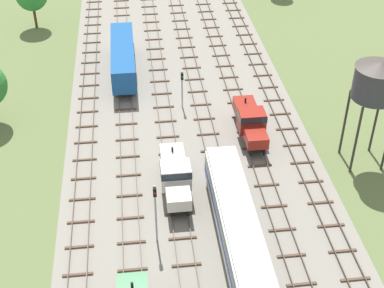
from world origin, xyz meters
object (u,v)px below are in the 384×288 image
(shunter_loco_centre_left_midfar, at_px, (175,175))
(water_tower, at_px, (377,81))
(freight_boxcar_left_farther, at_px, (123,57))
(signal_post_near, at_px, (155,207))
(shunter_loco_centre_right_far, at_px, (250,121))
(diesel_railcar_centre_mid, at_px, (241,237))
(signal_post_nearest, at_px, (182,85))

(shunter_loco_centre_left_midfar, height_order, water_tower, water_tower)
(freight_boxcar_left_farther, bearing_deg, signal_post_near, -85.84)
(shunter_loco_centre_right_far, height_order, freight_boxcar_left_farther, freight_boxcar_left_farther)
(shunter_loco_centre_left_midfar, bearing_deg, water_tower, 7.81)
(shunter_loco_centre_right_far, xyz_separation_m, water_tower, (10.09, -5.46, 7.01))
(diesel_railcar_centre_mid, relative_size, signal_post_near, 3.45)
(shunter_loco_centre_right_far, bearing_deg, shunter_loco_centre_left_midfar, -136.95)
(shunter_loco_centre_left_midfar, relative_size, water_tower, 0.77)
(shunter_loco_centre_right_far, relative_size, signal_post_near, 1.42)
(signal_post_nearest, bearing_deg, water_tower, -36.34)
(signal_post_nearest, bearing_deg, signal_post_near, -101.64)
(diesel_railcar_centre_mid, height_order, signal_post_nearest, signal_post_nearest)
(signal_post_nearest, bearing_deg, freight_boxcar_left_farther, 126.76)
(diesel_railcar_centre_mid, distance_m, shunter_loco_centre_left_midfar, 10.02)
(water_tower, bearing_deg, freight_boxcar_left_farther, 137.87)
(shunter_loco_centre_left_midfar, distance_m, signal_post_near, 6.72)
(shunter_loco_centre_right_far, height_order, signal_post_nearest, signal_post_nearest)
(signal_post_near, bearing_deg, freight_boxcar_left_farther, 94.16)
(shunter_loco_centre_left_midfar, bearing_deg, diesel_railcar_centre_mid, -64.57)
(water_tower, height_order, signal_post_near, water_tower)
(diesel_railcar_centre_mid, height_order, shunter_loco_centre_left_midfar, diesel_railcar_centre_mid)
(diesel_railcar_centre_mid, distance_m, shunter_loco_centre_right_far, 17.59)
(freight_boxcar_left_farther, relative_size, signal_post_nearest, 3.09)
(diesel_railcar_centre_mid, relative_size, freight_boxcar_left_farther, 1.46)
(water_tower, bearing_deg, signal_post_near, -157.34)
(signal_post_nearest, bearing_deg, shunter_loco_centre_right_far, -46.12)
(freight_boxcar_left_farther, height_order, water_tower, water_tower)
(shunter_loco_centre_left_midfar, relative_size, shunter_loco_centre_right_far, 1.00)
(freight_boxcar_left_farther, height_order, signal_post_near, signal_post_near)
(shunter_loco_centre_left_midfar, xyz_separation_m, shunter_loco_centre_right_far, (8.59, 8.02, 0.00))
(freight_boxcar_left_farther, bearing_deg, water_tower, -42.13)
(shunter_loco_centre_left_midfar, distance_m, signal_post_nearest, 14.90)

